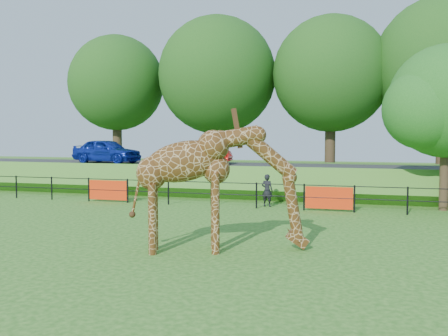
{
  "coord_description": "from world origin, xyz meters",
  "views": [
    {
      "loc": [
        4.5,
        -12.43,
        3.17
      ],
      "look_at": [
        -0.15,
        3.61,
        2.0
      ],
      "focal_mm": 40.0,
      "sensor_mm": 36.0,
      "label": 1
    }
  ],
  "objects_px": {
    "giraffe": "(221,188)",
    "car_red": "(197,153)",
    "visitor": "(267,190)",
    "car_blue": "(107,151)"
  },
  "relations": [
    {
      "from": "car_red",
      "to": "visitor",
      "type": "bearing_deg",
      "value": -142.17
    },
    {
      "from": "giraffe",
      "to": "visitor",
      "type": "distance_m",
      "value": 8.44
    },
    {
      "from": "car_red",
      "to": "visitor",
      "type": "relative_size",
      "value": 2.75
    },
    {
      "from": "giraffe",
      "to": "car_red",
      "type": "xyz_separation_m",
      "value": [
        -5.57,
        14.09,
        0.36
      ]
    },
    {
      "from": "giraffe",
      "to": "car_red",
      "type": "bearing_deg",
      "value": 92.32
    },
    {
      "from": "car_blue",
      "to": "visitor",
      "type": "xyz_separation_m",
      "value": [
        10.62,
        -5.15,
        -1.42
      ]
    },
    {
      "from": "visitor",
      "to": "car_red",
      "type": "bearing_deg",
      "value": -34.69
    },
    {
      "from": "car_red",
      "to": "car_blue",
      "type": "bearing_deg",
      "value": 91.59
    },
    {
      "from": "giraffe",
      "to": "car_blue",
      "type": "bearing_deg",
      "value": 109.89
    },
    {
      "from": "car_red",
      "to": "visitor",
      "type": "distance_m",
      "value": 7.83
    }
  ]
}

